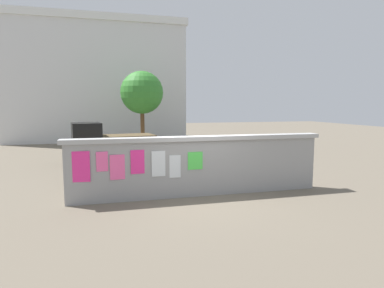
% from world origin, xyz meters
% --- Properties ---
extents(ground, '(60.00, 60.00, 0.00)m').
position_xyz_m(ground, '(0.00, 8.00, 0.00)').
color(ground, '#6B6051').
extents(poster_wall, '(7.57, 0.42, 1.73)m').
position_xyz_m(poster_wall, '(-0.01, -0.00, 0.89)').
color(poster_wall, '#959595').
rests_on(poster_wall, ground).
extents(auto_rickshaw_truck, '(3.78, 2.00, 1.85)m').
position_xyz_m(auto_rickshaw_truck, '(-2.45, 6.24, 0.90)').
color(auto_rickshaw_truck, black).
rests_on(auto_rickshaw_truck, ground).
extents(motorcycle, '(1.90, 0.56, 0.87)m').
position_xyz_m(motorcycle, '(-2.86, 2.38, 0.46)').
color(motorcycle, black).
rests_on(motorcycle, ground).
extents(bicycle_near, '(1.69, 0.49, 0.95)m').
position_xyz_m(bicycle_near, '(0.78, 4.34, 0.36)').
color(bicycle_near, black).
rests_on(bicycle_near, ground).
extents(bicycle_far, '(1.71, 0.44, 0.95)m').
position_xyz_m(bicycle_far, '(1.24, 2.61, 0.36)').
color(bicycle_far, black).
rests_on(bicycle_far, ground).
extents(person_walking, '(0.42, 0.42, 1.62)m').
position_xyz_m(person_walking, '(-0.10, 1.01, 0.99)').
color(person_walking, '#338CBF').
rests_on(person_walking, ground).
extents(tree_roadside, '(2.61, 2.61, 4.69)m').
position_xyz_m(tree_roadside, '(-0.40, 11.37, 3.37)').
color(tree_roadside, brown).
rests_on(tree_roadside, ground).
extents(building_background, '(13.00, 4.85, 8.87)m').
position_xyz_m(building_background, '(-3.13, 17.11, 4.46)').
color(building_background, silver).
rests_on(building_background, ground).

